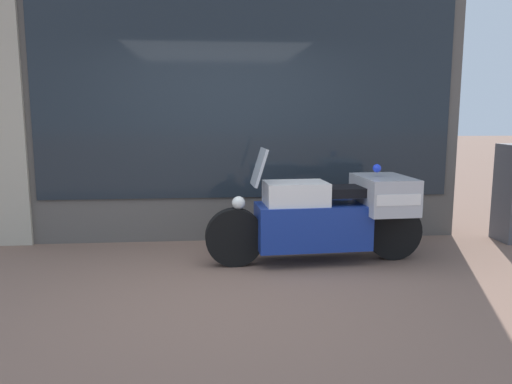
{
  "coord_description": "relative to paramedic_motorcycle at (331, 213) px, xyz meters",
  "views": [
    {
      "loc": [
        -0.09,
        -4.35,
        1.59
      ],
      "look_at": [
        0.41,
        1.27,
        0.69
      ],
      "focal_mm": 35.0,
      "sensor_mm": 36.0,
      "label": 1
    }
  ],
  "objects": [
    {
      "name": "window_display",
      "position": [
        -0.87,
        1.25,
        -0.06
      ],
      "size": [
        4.88,
        0.3,
        2.04
      ],
      "color": "slate",
      "rests_on": "ground"
    },
    {
      "name": "paramedic_motorcycle",
      "position": [
        0.0,
        0.0,
        0.0
      ],
      "size": [
        2.36,
        0.82,
        1.24
      ],
      "rotation": [
        0.0,
        0.0,
        3.2
      ],
      "color": "black",
      "rests_on": "ground"
    },
    {
      "name": "ground_plane",
      "position": [
        -1.17,
        -0.78,
        -0.54
      ],
      "size": [
        60.0,
        60.0,
        0.0
      ],
      "primitive_type": "plane",
      "color": "#7A5B4C"
    },
    {
      "name": "shop_building",
      "position": [
        -1.54,
        1.22,
        1.27
      ],
      "size": [
        6.09,
        0.55,
        3.59
      ],
      "color": "#56514C",
      "rests_on": "ground"
    }
  ]
}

